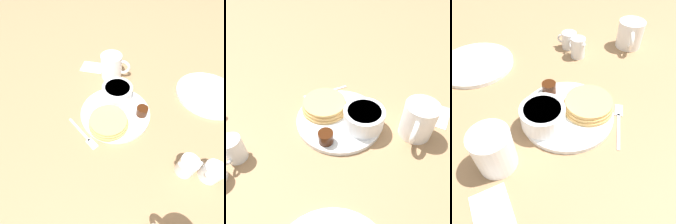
% 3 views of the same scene
% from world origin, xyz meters
% --- Properties ---
extents(ground_plane, '(4.00, 4.00, 0.00)m').
position_xyz_m(ground_plane, '(0.00, 0.00, 0.00)').
color(ground_plane, '#93704C').
extents(plate, '(0.23, 0.23, 0.01)m').
position_xyz_m(plate, '(0.00, 0.00, 0.01)').
color(plate, white).
rests_on(plate, ground_plane).
extents(pancake_stack, '(0.13, 0.13, 0.03)m').
position_xyz_m(pancake_stack, '(-0.01, -0.05, 0.03)').
color(pancake_stack, tan).
rests_on(pancake_stack, plate).
extents(bowl, '(0.10, 0.10, 0.05)m').
position_xyz_m(bowl, '(-0.01, 0.06, 0.04)').
color(bowl, white).
rests_on(bowl, plate).
extents(syrup_cup, '(0.04, 0.04, 0.03)m').
position_xyz_m(syrup_cup, '(0.08, 0.02, 0.03)').
color(syrup_cup, '#38190A').
rests_on(syrup_cup, plate).
extents(butter_ramekin, '(0.05, 0.05, 0.05)m').
position_xyz_m(butter_ramekin, '(-0.00, 0.08, 0.03)').
color(butter_ramekin, white).
rests_on(butter_ramekin, plate).
extents(coffee_mug, '(0.11, 0.08, 0.10)m').
position_xyz_m(coffee_mug, '(-0.07, 0.18, 0.05)').
color(coffee_mug, white).
rests_on(coffee_mug, ground_plane).
extents(creamer_pitcher_near, '(0.07, 0.05, 0.07)m').
position_xyz_m(creamer_pitcher_near, '(0.24, -0.13, 0.03)').
color(creamer_pitcher_near, white).
rests_on(creamer_pitcher_near, ground_plane).
extents(creamer_pitcher_far, '(0.05, 0.06, 0.06)m').
position_xyz_m(creamer_pitcher_far, '(0.30, -0.12, 0.03)').
color(creamer_pitcher_far, white).
rests_on(creamer_pitcher_far, ground_plane).
extents(fork, '(0.13, 0.08, 0.00)m').
position_xyz_m(fork, '(-0.06, -0.11, 0.00)').
color(fork, silver).
rests_on(fork, ground_plane).
extents(napkin, '(0.10, 0.08, 0.00)m').
position_xyz_m(napkin, '(-0.17, 0.21, 0.00)').
color(napkin, white).
rests_on(napkin, ground_plane).
extents(second_mug, '(0.11, 0.09, 0.09)m').
position_xyz_m(second_mug, '(0.23, -0.32, 0.04)').
color(second_mug, white).
rests_on(second_mug, ground_plane).
extents(far_plate, '(0.23, 0.23, 0.01)m').
position_xyz_m(far_plate, '(0.30, 0.19, 0.01)').
color(far_plate, white).
rests_on(far_plate, ground_plane).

